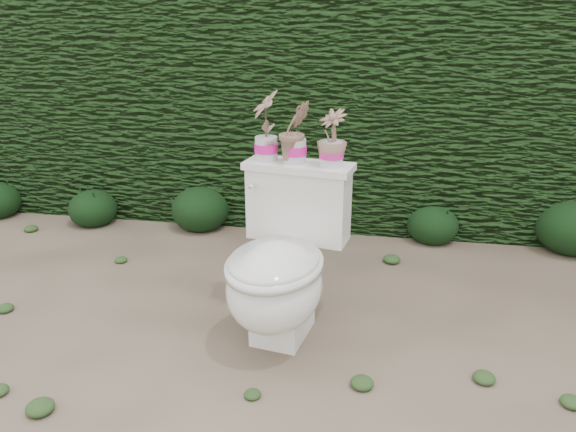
% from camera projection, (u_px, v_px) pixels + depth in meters
% --- Properties ---
extents(ground, '(60.00, 60.00, 0.00)m').
position_uv_depth(ground, '(293.00, 314.00, 2.81)').
color(ground, '#806D58').
rests_on(ground, ground).
extents(hedge, '(8.00, 1.00, 1.60)m').
position_uv_depth(hedge, '(330.00, 103.00, 4.01)').
color(hedge, '#1E3E14').
rests_on(hedge, ground).
extents(toilet, '(0.56, 0.74, 0.78)m').
position_uv_depth(toilet, '(281.00, 267.00, 2.50)').
color(toilet, silver).
rests_on(toilet, ground).
extents(potted_plant_left, '(0.16, 0.19, 0.31)m').
position_uv_depth(potted_plant_left, '(266.00, 127.00, 2.56)').
color(potted_plant_left, '#267B31').
rests_on(potted_plant_left, toilet).
extents(potted_plant_center, '(0.19, 0.18, 0.27)m').
position_uv_depth(potted_plant_center, '(295.00, 134.00, 2.52)').
color(potted_plant_center, '#267B31').
rests_on(potted_plant_center, toilet).
extents(potted_plant_right, '(0.19, 0.19, 0.24)m').
position_uv_depth(potted_plant_right, '(332.00, 140.00, 2.48)').
color(potted_plant_right, '#267B31').
rests_on(potted_plant_right, toilet).
extents(liriope_clump_1, '(0.33, 0.33, 0.27)m').
position_uv_depth(liriope_clump_1, '(93.00, 205.00, 3.95)').
color(liriope_clump_1, black).
rests_on(liriope_clump_1, ground).
extents(liriope_clump_2, '(0.40, 0.40, 0.32)m').
position_uv_depth(liriope_clump_2, '(200.00, 205.00, 3.87)').
color(liriope_clump_2, black).
rests_on(liriope_clump_2, ground).
extents(liriope_clump_3, '(0.35, 0.35, 0.28)m').
position_uv_depth(liriope_clump_3, '(309.00, 217.00, 3.71)').
color(liriope_clump_3, black).
rests_on(liriope_clump_3, ground).
extents(liriope_clump_4, '(0.33, 0.33, 0.27)m').
position_uv_depth(liriope_clump_4, '(433.00, 221.00, 3.66)').
color(liriope_clump_4, black).
rests_on(liriope_clump_4, ground).
extents(liriope_clump_5, '(0.44, 0.44, 0.35)m').
position_uv_depth(liriope_clump_5, '(573.00, 223.00, 3.50)').
color(liriope_clump_5, black).
rests_on(liriope_clump_5, ground).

